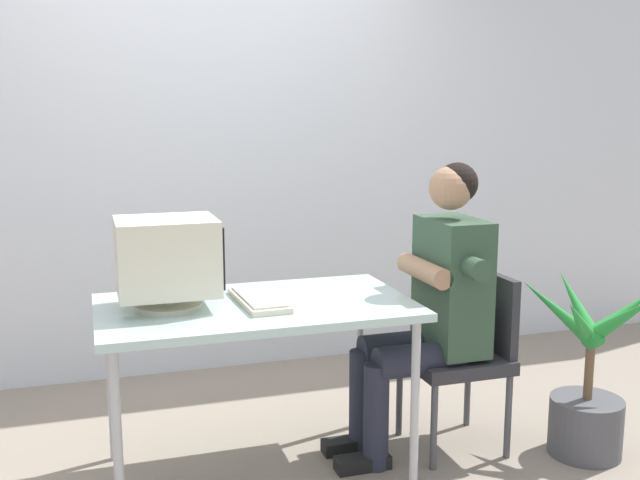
{
  "coord_description": "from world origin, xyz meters",
  "views": [
    {
      "loc": [
        -0.64,
        -2.88,
        1.53
      ],
      "look_at": [
        0.28,
        0.0,
        1.0
      ],
      "focal_mm": 41.3,
      "sensor_mm": 36.0,
      "label": 1
    }
  ],
  "objects_px": {
    "potted_plant": "(588,390)",
    "office_chair": "(465,348)",
    "keyboard": "(259,300)",
    "desk": "(256,316)",
    "person_seated": "(432,301)",
    "crt_monitor": "(168,258)"
  },
  "relations": [
    {
      "from": "desk",
      "to": "keyboard",
      "type": "distance_m",
      "value": 0.07
    },
    {
      "from": "keyboard",
      "to": "desk",
      "type": "bearing_deg",
      "value": 166.24
    },
    {
      "from": "crt_monitor",
      "to": "person_seated",
      "type": "xyz_separation_m",
      "value": [
        1.14,
        -0.06,
        -0.25
      ]
    },
    {
      "from": "keyboard",
      "to": "person_seated",
      "type": "distance_m",
      "value": 0.78
    },
    {
      "from": "keyboard",
      "to": "potted_plant",
      "type": "distance_m",
      "value": 1.53
    },
    {
      "from": "desk",
      "to": "potted_plant",
      "type": "relative_size",
      "value": 1.53
    },
    {
      "from": "desk",
      "to": "potted_plant",
      "type": "distance_m",
      "value": 1.52
    },
    {
      "from": "desk",
      "to": "person_seated",
      "type": "bearing_deg",
      "value": -1.81
    },
    {
      "from": "office_chair",
      "to": "crt_monitor",
      "type": "bearing_deg",
      "value": 177.25
    },
    {
      "from": "crt_monitor",
      "to": "desk",
      "type": "bearing_deg",
      "value": -6.26
    },
    {
      "from": "desk",
      "to": "person_seated",
      "type": "height_order",
      "value": "person_seated"
    },
    {
      "from": "person_seated",
      "to": "potted_plant",
      "type": "bearing_deg",
      "value": -21.19
    },
    {
      "from": "desk",
      "to": "potted_plant",
      "type": "height_order",
      "value": "potted_plant"
    },
    {
      "from": "crt_monitor",
      "to": "potted_plant",
      "type": "xyz_separation_m",
      "value": [
        1.79,
        -0.32,
        -0.65
      ]
    },
    {
      "from": "keyboard",
      "to": "potted_plant",
      "type": "relative_size",
      "value": 0.51
    },
    {
      "from": "desk",
      "to": "office_chair",
      "type": "bearing_deg",
      "value": -1.49
    },
    {
      "from": "keyboard",
      "to": "person_seated",
      "type": "height_order",
      "value": "person_seated"
    },
    {
      "from": "potted_plant",
      "to": "office_chair",
      "type": "bearing_deg",
      "value": 152.13
    },
    {
      "from": "office_chair",
      "to": "potted_plant",
      "type": "distance_m",
      "value": 0.56
    },
    {
      "from": "desk",
      "to": "keyboard",
      "type": "bearing_deg",
      "value": -13.76
    },
    {
      "from": "crt_monitor",
      "to": "keyboard",
      "type": "bearing_deg",
      "value": -6.54
    },
    {
      "from": "desk",
      "to": "keyboard",
      "type": "height_order",
      "value": "keyboard"
    }
  ]
}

